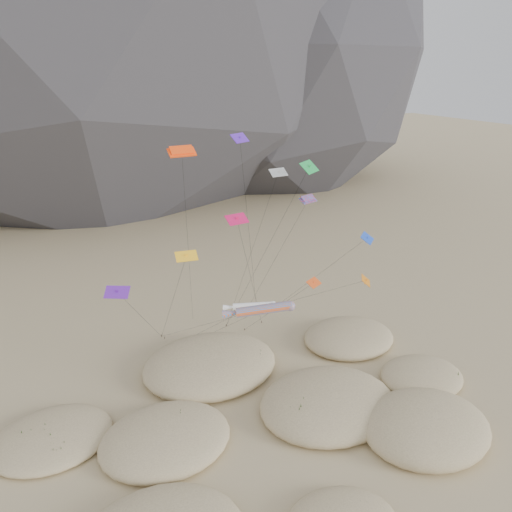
{
  "coord_description": "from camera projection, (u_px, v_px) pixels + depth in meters",
  "views": [
    {
      "loc": [
        -21.87,
        -31.93,
        34.36
      ],
      "look_at": [
        0.58,
        12.0,
        15.14
      ],
      "focal_mm": 35.0,
      "sensor_mm": 36.0,
      "label": 1
    }
  ],
  "objects": [
    {
      "name": "ground",
      "position": [
        307.0,
        443.0,
        48.24
      ],
      "size": [
        500.0,
        500.0,
        0.0
      ],
      "primitive_type": "plane",
      "color": "#CCB789",
      "rests_on": "ground"
    },
    {
      "name": "dunes",
      "position": [
        278.0,
        410.0,
        51.69
      ],
      "size": [
        49.87,
        36.31,
        3.93
      ],
      "color": "#CCB789",
      "rests_on": "ground"
    },
    {
      "name": "dune_grass",
      "position": [
        270.0,
        421.0,
        49.96
      ],
      "size": [
        44.72,
        28.81,
        1.52
      ],
      "color": "black",
      "rests_on": "ground"
    },
    {
      "name": "kite_stakes",
      "position": [
        226.0,
        325.0,
        69.43
      ],
      "size": [
        16.97,
        3.64,
        0.3
      ],
      "color": "#3F2D1E",
      "rests_on": "ground"
    },
    {
      "name": "rainbow_tube_kite",
      "position": [
        261.0,
        310.0,
        48.62
      ],
      "size": [
        6.9,
        18.84,
        12.64
      ],
      "color": "#FF5D1A",
      "rests_on": "ground"
    },
    {
      "name": "white_tube_kite",
      "position": [
        251.0,
        306.0,
        54.39
      ],
      "size": [
        5.73,
        13.55,
        10.13
      ],
      "color": "white",
      "rests_on": "ground"
    },
    {
      "name": "orange_parafoil",
      "position": [
        182.0,
        155.0,
        46.83
      ],
      "size": [
        6.9,
        16.05,
        27.1
      ],
      "color": "#FF420D",
      "rests_on": "ground"
    },
    {
      "name": "multi_parafoil",
      "position": [
        307.0,
        201.0,
        56.96
      ],
      "size": [
        2.9,
        13.7,
        20.25
      ],
      "color": "red",
      "rests_on": "ground"
    },
    {
      "name": "delta_kites",
      "position": [
        271.0,
        229.0,
        52.81
      ],
      "size": [
        32.12,
        21.34,
        27.97
      ],
      "color": "#C6124E",
      "rests_on": "ground"
    }
  ]
}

